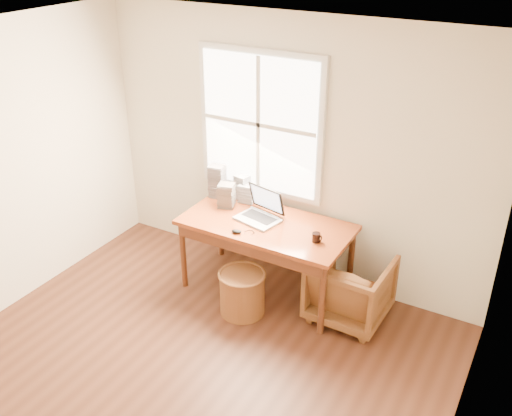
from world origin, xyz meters
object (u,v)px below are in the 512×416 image
(coffee_mug, at_px, (316,237))
(cd_stack_a, at_px, (242,187))
(laptop, at_px, (258,206))
(wicker_stool, at_px, (242,293))
(armchair, at_px, (350,288))
(desk, at_px, (266,225))

(coffee_mug, relative_size, cd_stack_a, 0.32)
(laptop, relative_size, coffee_mug, 5.22)
(wicker_stool, bearing_deg, armchair, 25.37)
(armchair, height_order, laptop, laptop)
(cd_stack_a, bearing_deg, coffee_mug, -22.44)
(cd_stack_a, bearing_deg, desk, -35.92)
(cd_stack_a, bearing_deg, wicker_stool, -59.66)
(wicker_stool, distance_m, laptop, 0.82)
(desk, height_order, cd_stack_a, cd_stack_a)
(desk, xyz_separation_m, laptop, (-0.10, 0.01, 0.18))
(desk, height_order, laptop, laptop)
(armchair, relative_size, cd_stack_a, 2.58)
(cd_stack_a, bearing_deg, armchair, -14.07)
(armchair, xyz_separation_m, cd_stack_a, (-1.33, 0.33, 0.57))
(desk, bearing_deg, wicker_stool, -92.48)
(armchair, bearing_deg, wicker_stool, 27.42)
(laptop, distance_m, coffee_mug, 0.66)
(coffee_mug, height_order, cd_stack_a, cd_stack_a)
(wicker_stool, xyz_separation_m, cd_stack_a, (-0.44, 0.76, 0.67))
(wicker_stool, xyz_separation_m, coffee_mug, (0.56, 0.34, 0.58))
(coffee_mug, bearing_deg, cd_stack_a, 146.13)
(wicker_stool, bearing_deg, cd_stack_a, 120.34)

